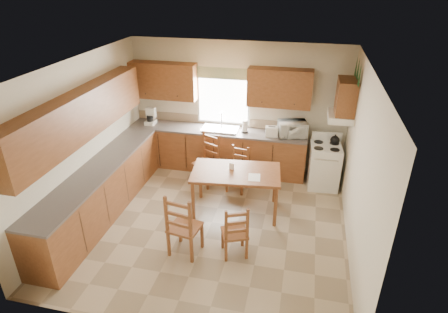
% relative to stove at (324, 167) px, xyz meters
% --- Properties ---
extents(floor, '(4.50, 4.50, 0.00)m').
position_rel_stove_xyz_m(floor, '(-1.86, -1.70, -0.43)').
color(floor, tan).
rests_on(floor, ground).
extents(ceiling, '(4.50, 4.50, 0.00)m').
position_rel_stove_xyz_m(ceiling, '(-1.86, -1.70, 2.27)').
color(ceiling, brown).
rests_on(ceiling, floor).
extents(wall_left, '(4.50, 4.50, 0.00)m').
position_rel_stove_xyz_m(wall_left, '(-4.11, -1.70, 0.92)').
color(wall_left, beige).
rests_on(wall_left, floor).
extents(wall_right, '(4.50, 4.50, 0.00)m').
position_rel_stove_xyz_m(wall_right, '(0.39, -1.70, 0.92)').
color(wall_right, beige).
rests_on(wall_right, floor).
extents(wall_back, '(4.50, 4.50, 0.00)m').
position_rel_stove_xyz_m(wall_back, '(-1.86, 0.55, 0.92)').
color(wall_back, beige).
rests_on(wall_back, floor).
extents(wall_front, '(4.50, 4.50, 0.00)m').
position_rel_stove_xyz_m(wall_front, '(-1.86, -3.95, 0.92)').
color(wall_front, beige).
rests_on(wall_front, floor).
extents(lower_cab_back, '(3.75, 0.60, 0.88)m').
position_rel_stove_xyz_m(lower_cab_back, '(-2.24, 0.25, 0.01)').
color(lower_cab_back, brown).
rests_on(lower_cab_back, floor).
extents(lower_cab_left, '(0.60, 3.60, 0.88)m').
position_rel_stove_xyz_m(lower_cab_left, '(-3.81, -1.85, 0.01)').
color(lower_cab_left, brown).
rests_on(lower_cab_left, floor).
extents(counter_back, '(3.75, 0.63, 0.04)m').
position_rel_stove_xyz_m(counter_back, '(-2.24, 0.25, 0.47)').
color(counter_back, '#5A524F').
rests_on(counter_back, lower_cab_back).
extents(counter_left, '(0.63, 3.60, 0.04)m').
position_rel_stove_xyz_m(counter_left, '(-3.81, -1.85, 0.47)').
color(counter_left, '#5A524F').
rests_on(counter_left, lower_cab_left).
extents(backsplash, '(3.75, 0.01, 0.18)m').
position_rel_stove_xyz_m(backsplash, '(-2.24, 0.54, 0.58)').
color(backsplash, '#8D775B').
rests_on(backsplash, counter_back).
extents(upper_cab_back_left, '(1.41, 0.33, 0.75)m').
position_rel_stove_xyz_m(upper_cab_back_left, '(-3.41, 0.39, 1.42)').
color(upper_cab_back_left, brown).
rests_on(upper_cab_back_left, wall_back).
extents(upper_cab_back_right, '(1.25, 0.33, 0.75)m').
position_rel_stove_xyz_m(upper_cab_back_right, '(-1.00, 0.39, 1.42)').
color(upper_cab_back_right, brown).
rests_on(upper_cab_back_right, wall_back).
extents(upper_cab_left, '(0.33, 3.60, 0.75)m').
position_rel_stove_xyz_m(upper_cab_left, '(-3.95, -1.85, 1.42)').
color(upper_cab_left, brown).
rests_on(upper_cab_left, wall_left).
extents(upper_cab_stove, '(0.33, 0.62, 0.62)m').
position_rel_stove_xyz_m(upper_cab_stove, '(0.22, -0.05, 1.47)').
color(upper_cab_stove, brown).
rests_on(upper_cab_stove, wall_right).
extents(range_hood, '(0.44, 0.62, 0.12)m').
position_rel_stove_xyz_m(range_hood, '(0.17, -0.05, 1.09)').
color(range_hood, white).
rests_on(range_hood, wall_right).
extents(window_frame, '(1.13, 0.02, 1.18)m').
position_rel_stove_xyz_m(window_frame, '(-2.16, 0.52, 1.12)').
color(window_frame, white).
rests_on(window_frame, wall_back).
extents(window_pane, '(1.05, 0.01, 1.10)m').
position_rel_stove_xyz_m(window_pane, '(-2.16, 0.52, 1.12)').
color(window_pane, white).
rests_on(window_pane, wall_back).
extents(window_valance, '(1.19, 0.01, 0.24)m').
position_rel_stove_xyz_m(window_valance, '(-2.16, 0.49, 1.62)').
color(window_valance, '#3B5A2B').
rests_on(window_valance, wall_back).
extents(sink_basin, '(0.75, 0.45, 0.04)m').
position_rel_stove_xyz_m(sink_basin, '(-2.16, 0.25, 0.51)').
color(sink_basin, silver).
rests_on(sink_basin, counter_back).
extents(pine_decal_a, '(0.22, 0.22, 0.36)m').
position_rel_stove_xyz_m(pine_decal_a, '(0.35, -0.37, 1.95)').
color(pine_decal_a, '#1A441E').
rests_on(pine_decal_a, wall_right).
extents(pine_decal_b, '(0.22, 0.22, 0.36)m').
position_rel_stove_xyz_m(pine_decal_b, '(0.35, -0.05, 1.99)').
color(pine_decal_b, '#1A441E').
rests_on(pine_decal_b, wall_right).
extents(pine_decal_c, '(0.22, 0.22, 0.36)m').
position_rel_stove_xyz_m(pine_decal_c, '(0.35, 0.27, 1.95)').
color(pine_decal_c, '#1A441E').
rests_on(pine_decal_c, wall_right).
extents(stove, '(0.62, 0.64, 0.86)m').
position_rel_stove_xyz_m(stove, '(0.00, 0.00, 0.00)').
color(stove, white).
rests_on(stove, floor).
extents(coffeemaker, '(0.20, 0.23, 0.32)m').
position_rel_stove_xyz_m(coffeemaker, '(-3.71, 0.24, 0.65)').
color(coffeemaker, white).
rests_on(coffeemaker, counter_back).
extents(paper_towel, '(0.14, 0.14, 0.25)m').
position_rel_stove_xyz_m(paper_towel, '(-1.65, 0.24, 0.61)').
color(paper_towel, white).
rests_on(paper_towel, counter_back).
extents(toaster, '(0.26, 0.19, 0.20)m').
position_rel_stove_xyz_m(toaster, '(-1.09, 0.16, 0.59)').
color(toaster, white).
rests_on(toaster, counter_back).
extents(microwave, '(0.59, 0.49, 0.31)m').
position_rel_stove_xyz_m(microwave, '(-0.68, 0.25, 0.64)').
color(microwave, white).
rests_on(microwave, counter_back).
extents(dining_table, '(1.60, 1.03, 0.81)m').
position_rel_stove_xyz_m(dining_table, '(-1.53, -1.25, -0.03)').
color(dining_table, brown).
rests_on(dining_table, floor).
extents(chair_near_left, '(0.51, 0.49, 1.06)m').
position_rel_stove_xyz_m(chair_near_left, '(-2.07, -2.50, 0.10)').
color(chair_near_left, brown).
rests_on(chair_near_left, floor).
extents(chair_near_right, '(0.48, 0.47, 0.89)m').
position_rel_stove_xyz_m(chair_near_right, '(-1.33, -2.37, 0.01)').
color(chair_near_right, brown).
rests_on(chair_near_right, floor).
extents(chair_far_left, '(0.57, 0.56, 1.04)m').
position_rel_stove_xyz_m(chair_far_left, '(-2.31, -0.42, 0.09)').
color(chair_far_left, brown).
rests_on(chair_far_left, floor).
extents(chair_far_right, '(0.43, 0.42, 0.89)m').
position_rel_stove_xyz_m(chair_far_right, '(-1.64, -0.54, 0.01)').
color(chair_far_right, brown).
rests_on(chair_far_right, floor).
extents(table_paper, '(0.23, 0.29, 0.00)m').
position_rel_stove_xyz_m(table_paper, '(-1.20, -1.39, 0.38)').
color(table_paper, white).
rests_on(table_paper, dining_table).
extents(table_card, '(0.09, 0.04, 0.12)m').
position_rel_stove_xyz_m(table_card, '(-1.62, -1.20, 0.44)').
color(table_card, white).
rests_on(table_card, dining_table).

